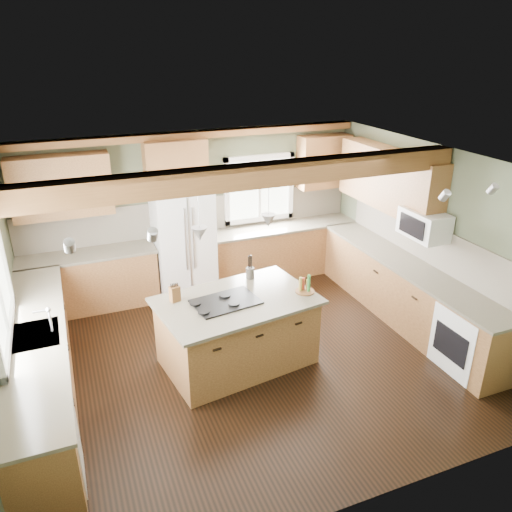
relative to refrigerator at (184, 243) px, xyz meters
name	(u,v)px	position (x,y,z in m)	size (l,w,h in m)	color
floor	(249,357)	(0.30, -2.12, -0.90)	(5.60, 5.60, 0.00)	black
ceiling	(248,164)	(0.30, -2.12, 1.70)	(5.60, 5.60, 0.00)	silver
wall_back	(194,210)	(0.30, 0.38, 0.40)	(5.60, 5.60, 0.00)	#48523A
wall_right	(432,238)	(3.10, -2.12, 0.40)	(5.00, 5.00, 0.00)	#48523A
ceiling_beam	(249,176)	(0.30, -2.15, 1.57)	(5.55, 0.26, 0.26)	brown
soffit_trim	(192,135)	(0.30, 0.28, 1.64)	(5.55, 0.20, 0.10)	brown
backsplash_back	(195,215)	(0.30, 0.36, 0.31)	(5.58, 0.03, 0.58)	brown
backsplash_right	(428,243)	(3.08, -2.07, 0.31)	(0.03, 3.70, 0.58)	brown
base_cab_back_left	(90,282)	(-1.49, 0.08, -0.46)	(2.02, 0.60, 0.88)	brown
counter_back_left	(86,255)	(-1.49, 0.08, 0.00)	(2.06, 0.64, 0.04)	#453F32
base_cab_back_right	(282,251)	(1.79, 0.08, -0.46)	(2.62, 0.60, 0.88)	brown
counter_back_right	(283,227)	(1.79, 0.08, 0.00)	(2.66, 0.64, 0.04)	#453F32
base_cab_left	(42,370)	(-2.20, -2.07, -0.46)	(0.60, 3.70, 0.88)	brown
counter_left	(35,336)	(-2.20, -2.07, 0.00)	(0.64, 3.74, 0.04)	#453F32
base_cab_right	(405,294)	(2.80, -2.07, -0.46)	(0.60, 3.70, 0.88)	brown
counter_right	(409,265)	(2.80, -2.07, 0.00)	(0.64, 3.74, 0.04)	#453F32
upper_cab_back_left	(61,186)	(-1.69, 0.21, 1.05)	(1.40, 0.35, 0.90)	brown
upper_cab_over_fridge	(176,163)	(0.00, 0.21, 1.25)	(0.96, 0.35, 0.70)	brown
upper_cab_right	(389,179)	(2.92, -1.22, 1.05)	(0.35, 2.20, 0.90)	brown
upper_cab_back_corner	(324,161)	(2.60, 0.21, 1.05)	(0.90, 0.35, 0.90)	brown
window_back	(259,188)	(1.45, 0.36, 0.65)	(1.10, 0.04, 1.00)	white
sink	(35,335)	(-2.20, -2.07, 0.01)	(0.50, 0.65, 0.03)	#262628
faucet	(50,321)	(-2.02, -2.07, 0.15)	(0.02, 0.02, 0.28)	#B2B2B7
dishwasher	(45,451)	(-2.19, -3.37, -0.47)	(0.60, 0.60, 0.84)	white
oven	(469,339)	(2.79, -3.37, -0.47)	(0.60, 0.72, 0.84)	white
microwave	(424,224)	(2.88, -2.17, 0.65)	(0.40, 0.70, 0.38)	white
pendant_left	(200,234)	(-0.32, -2.21, 0.98)	(0.18, 0.18, 0.16)	#B2B2B7
pendant_right	(268,220)	(0.57, -2.08, 0.98)	(0.18, 0.18, 0.16)	#B2B2B7
refrigerator	(184,243)	(0.00, 0.00, 0.00)	(0.90, 0.74, 1.80)	white
island	(237,332)	(0.13, -2.15, -0.46)	(1.81, 1.11, 0.88)	brown
island_top	(237,301)	(0.13, -2.15, 0.00)	(1.94, 1.23, 0.04)	#453F32
cooktop	(226,302)	(-0.02, -2.17, 0.03)	(0.79, 0.52, 0.02)	black
knife_block	(175,294)	(-0.59, -1.90, 0.12)	(0.12, 0.09, 0.20)	brown
utensil_crock	(250,273)	(0.50, -1.64, 0.09)	(0.11, 0.11, 0.15)	#433935
bottle_tray	(305,284)	(1.01, -2.28, 0.13)	(0.25, 0.25, 0.23)	brown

